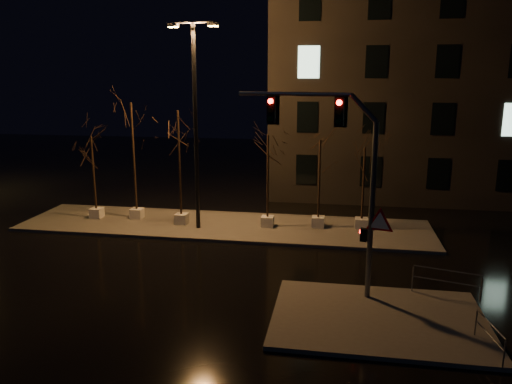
# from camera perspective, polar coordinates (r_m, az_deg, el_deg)

# --- Properties ---
(ground) EXTENTS (90.00, 90.00, 0.00)m
(ground) POSITION_cam_1_polar(r_m,az_deg,el_deg) (21.60, -7.38, -8.61)
(ground) COLOR black
(ground) RESTS_ON ground
(median) EXTENTS (22.00, 5.00, 0.15)m
(median) POSITION_cam_1_polar(r_m,az_deg,el_deg) (27.05, -3.71, -3.88)
(median) COLOR #4D4944
(median) RESTS_ON ground
(sidewalk_corner) EXTENTS (7.00, 5.00, 0.15)m
(sidewalk_corner) POSITION_cam_1_polar(r_m,az_deg,el_deg) (17.60, 13.79, -13.87)
(sidewalk_corner) COLOR #4D4944
(sidewalk_corner) RESTS_ON ground
(building) EXTENTS (25.00, 12.00, 15.00)m
(building) POSITION_cam_1_polar(r_m,az_deg,el_deg) (38.03, 22.14, 11.44)
(building) COLOR black
(building) RESTS_ON ground
(tree_0) EXTENTS (1.80, 1.80, 4.73)m
(tree_0) POSITION_cam_1_polar(r_m,az_deg,el_deg) (28.97, -18.21, 4.06)
(tree_0) COLOR silver
(tree_0) RESTS_ON median
(tree_1) EXTENTS (1.80, 1.80, 6.63)m
(tree_1) POSITION_cam_1_polar(r_m,az_deg,el_deg) (28.07, -13.96, 7.02)
(tree_1) COLOR silver
(tree_1) RESTS_ON median
(tree_2) EXTENTS (1.80, 1.80, 6.25)m
(tree_2) POSITION_cam_1_polar(r_m,az_deg,el_deg) (26.49, -8.84, 6.29)
(tree_2) COLOR silver
(tree_2) RESTS_ON median
(tree_3) EXTENTS (1.80, 1.80, 5.03)m
(tree_3) POSITION_cam_1_polar(r_m,az_deg,el_deg) (25.82, 1.36, 4.19)
(tree_3) COLOR silver
(tree_3) RESTS_ON median
(tree_4) EXTENTS (1.80, 1.80, 4.76)m
(tree_4) POSITION_cam_1_polar(r_m,az_deg,el_deg) (25.98, 7.30, 3.69)
(tree_4) COLOR silver
(tree_4) RESTS_ON median
(tree_5) EXTENTS (1.80, 1.80, 4.40)m
(tree_5) POSITION_cam_1_polar(r_m,az_deg,el_deg) (26.12, 12.26, 2.94)
(tree_5) COLOR silver
(tree_5) RESTS_ON median
(traffic_signal_mast) EXTENTS (5.77, 1.60, 7.26)m
(traffic_signal_mast) POSITION_cam_1_polar(r_m,az_deg,el_deg) (17.76, 9.60, 3.09)
(traffic_signal_mast) COLOR #54565B
(traffic_signal_mast) RESTS_ON sidewalk_corner
(streetlight_main) EXTENTS (2.60, 0.52, 10.40)m
(streetlight_main) POSITION_cam_1_polar(r_m,az_deg,el_deg) (25.52, -6.96, 8.93)
(streetlight_main) COLOR black
(streetlight_main) RESTS_ON median
(guard_rail_a) EXTENTS (2.30, 0.68, 1.03)m
(guard_rail_a) POSITION_cam_1_polar(r_m,az_deg,el_deg) (19.47, 20.95, -9.28)
(guard_rail_a) COLOR #54565B
(guard_rail_a) RESTS_ON sidewalk_corner
(guard_rail_b) EXTENTS (0.34, 1.79, 0.86)m
(guard_rail_b) POSITION_cam_1_polar(r_m,az_deg,el_deg) (16.43, 25.15, -14.37)
(guard_rail_b) COLOR #54565B
(guard_rail_b) RESTS_ON sidewalk_corner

